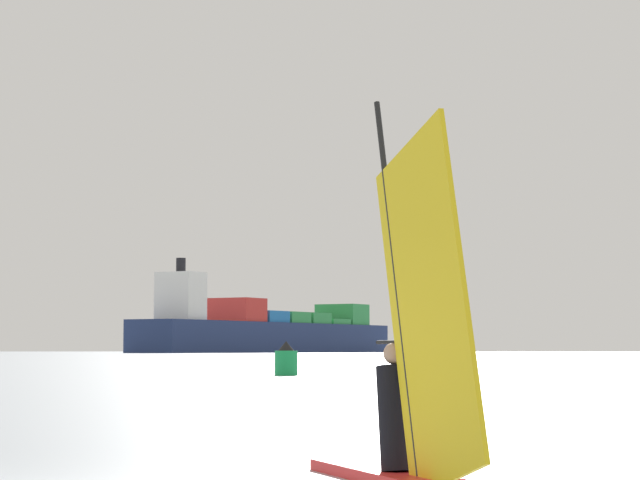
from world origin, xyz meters
TOP-DOWN VIEW (x-y plane):
  - windsurfer at (3.74, 0.56)m, footprint 1.15×3.81m
  - cargo_ship at (62.30, 614.34)m, footprint 133.94×161.76m
  - distant_headland at (146.45, 1484.65)m, footprint 1070.14×556.47m
  - channel_buoy at (8.82, 57.55)m, footprint 1.19×1.19m

SIDE VIEW (x-z plane):
  - channel_buoy at x=8.82m, z-range -0.11..1.67m
  - windsurfer at x=3.74m, z-range -1.03..3.02m
  - cargo_ship at x=62.30m, z-range -10.04..29.61m
  - distant_headland at x=146.45m, z-range 0.00..40.39m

